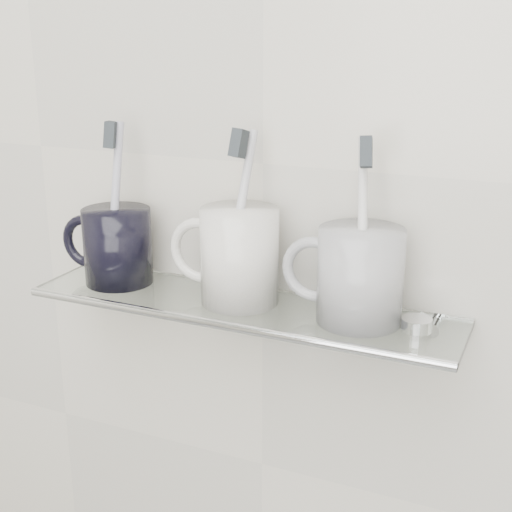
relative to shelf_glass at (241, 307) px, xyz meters
The scene contains 18 objects.
wall_back 0.17m from the shelf_glass, 90.00° to the left, with size 2.50×2.50×0.00m, color beige.
shelf_glass is the anchor object (origin of this frame).
shelf_rail 0.06m from the shelf_glass, 90.00° to the right, with size 0.01×0.01×0.50m, color silver.
bracket_left 0.22m from the shelf_glass, 167.38° to the left, with size 0.02×0.02×0.03m, color silver.
bracket_right 0.22m from the shelf_glass, 12.62° to the left, with size 0.02×0.02×0.03m, color silver.
mug_left 0.17m from the shelf_glass, behind, with size 0.08×0.08×0.09m, color black.
mug_left_handle 0.22m from the shelf_glass, behind, with size 0.07×0.07×0.01m, color black.
toothbrush_left 0.20m from the shelf_glass, behind, with size 0.01×0.01×0.19m, color #A9A5BE.
bristles_left 0.25m from the shelf_glass, behind, with size 0.01×0.02×0.03m, color #272C30.
mug_center 0.06m from the shelf_glass, 125.38° to the left, with size 0.09×0.09×0.11m, color white.
mug_center_handle 0.08m from the shelf_glass, behind, with size 0.08×0.08×0.01m, color white.
toothbrush_center 0.11m from the shelf_glass, 125.38° to the left, with size 0.01×0.01×0.19m, color #B7B7BB.
bristles_center 0.19m from the shelf_glass, 125.38° to the left, with size 0.01×0.02×0.03m, color #272C30.
mug_right 0.15m from the shelf_glass, ahead, with size 0.09×0.09×0.10m, color white.
mug_right_handle 0.10m from the shelf_glass, ahead, with size 0.07×0.07×0.01m, color white.
toothbrush_right 0.17m from the shelf_glass, ahead, with size 0.01×0.01×0.19m, color silver.
bristles_right 0.23m from the shelf_glass, ahead, with size 0.01×0.02×0.03m, color #272C30.
chrome_cap 0.20m from the shelf_glass, ahead, with size 0.03×0.03×0.01m, color silver.
Camera 1 is at (0.32, 0.36, 1.40)m, focal length 50.00 mm.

